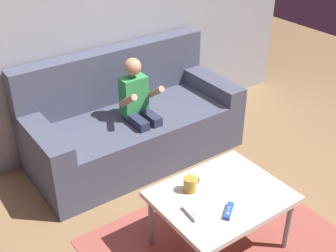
# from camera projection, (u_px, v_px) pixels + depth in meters

# --- Properties ---
(ground_plane) EXTENTS (8.17, 8.17, 0.00)m
(ground_plane) POSITION_uv_depth(u_px,v_px,m) (235.00, 243.00, 2.91)
(ground_plane) COLOR olive
(wall_back) EXTENTS (4.08, 0.05, 2.50)m
(wall_back) POSITION_uv_depth(u_px,v_px,m) (99.00, 0.00, 3.47)
(wall_back) COLOR #999EA8
(wall_back) RESTS_ON ground
(couch) EXTENTS (1.75, 0.80, 0.88)m
(couch) POSITION_uv_depth(u_px,v_px,m) (131.00, 123.00, 3.68)
(couch) COLOR #474C60
(couch) RESTS_ON ground
(person_seated_on_couch) EXTENTS (0.29, 0.36, 0.91)m
(person_seated_on_couch) POSITION_uv_depth(u_px,v_px,m) (140.00, 108.00, 3.43)
(person_seated_on_couch) COLOR #282D47
(person_seated_on_couch) RESTS_ON ground
(coffee_table) EXTENTS (0.79, 0.63, 0.43)m
(coffee_table) POSITION_uv_depth(u_px,v_px,m) (221.00, 199.00, 2.70)
(coffee_table) COLOR beige
(coffee_table) RESTS_ON ground
(area_rug) EXTENTS (1.56, 1.19, 0.01)m
(area_rug) POSITION_uv_depth(u_px,v_px,m) (218.00, 244.00, 2.89)
(area_rug) COLOR #9E4C42
(area_rug) RESTS_ON ground
(game_remote_white_near_edge) EXTENTS (0.05, 0.14, 0.03)m
(game_remote_white_near_edge) POSITION_uv_depth(u_px,v_px,m) (191.00, 213.00, 2.51)
(game_remote_white_near_edge) COLOR white
(game_remote_white_near_edge) RESTS_ON coffee_table
(game_remote_blue_center) EXTENTS (0.13, 0.11, 0.03)m
(game_remote_blue_center) POSITION_uv_depth(u_px,v_px,m) (229.00, 211.00, 2.53)
(game_remote_blue_center) COLOR blue
(game_remote_blue_center) RESTS_ON coffee_table
(coffee_mug) EXTENTS (0.12, 0.08, 0.10)m
(coffee_mug) POSITION_uv_depth(u_px,v_px,m) (190.00, 184.00, 2.69)
(coffee_mug) COLOR #B78C2D
(coffee_mug) RESTS_ON coffee_table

